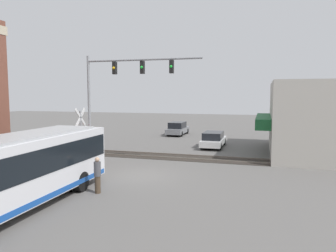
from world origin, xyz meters
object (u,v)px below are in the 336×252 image
at_px(crossing_signal, 81,128).
at_px(parked_car_white, 213,140).
at_px(city_bus, 21,168).
at_px(parked_car_grey, 178,129).
at_px(pedestrian_near_bus, 97,175).

height_order(crossing_signal, parked_car_white, crossing_signal).
xyz_separation_m(city_bus, parked_car_white, (18.23, -5.40, -1.06)).
distance_m(parked_car_grey, pedestrian_near_bus, 23.28).
distance_m(city_bus, crossing_signal, 10.74).
relative_size(crossing_signal, parked_car_grey, 0.81).
height_order(city_bus, parked_car_grey, city_bus).
relative_size(crossing_signal, pedestrian_near_bus, 2.13).
height_order(city_bus, pedestrian_near_bus, city_bus).
distance_m(parked_car_white, pedestrian_near_bus, 15.79).
xyz_separation_m(city_bus, crossing_signal, (10.20, 3.34, 0.57)).
distance_m(crossing_signal, pedestrian_near_bus, 9.25).
relative_size(city_bus, crossing_signal, 2.64).
height_order(parked_car_grey, pedestrian_near_bus, pedestrian_near_bus).
bearing_deg(crossing_signal, parked_car_grey, -11.92).
bearing_deg(pedestrian_near_bus, crossing_signal, 36.06).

